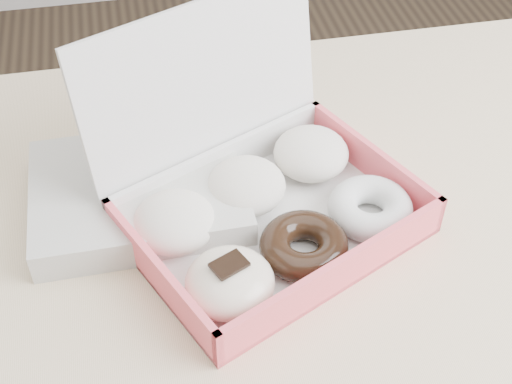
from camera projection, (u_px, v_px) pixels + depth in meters
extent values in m
cube|color=tan|center=(317.00, 247.00, 0.82)|extent=(1.20, 0.80, 0.04)
cube|color=silver|center=(274.00, 230.00, 0.81)|extent=(0.37, 0.33, 0.01)
cube|color=#FF5A66|center=(338.00, 276.00, 0.73)|extent=(0.28, 0.14, 0.05)
cube|color=silver|center=(220.00, 164.00, 0.86)|extent=(0.28, 0.14, 0.05)
cube|color=#FF5A66|center=(159.00, 277.00, 0.73)|extent=(0.10, 0.21, 0.05)
cube|color=#FF5A66|center=(372.00, 164.00, 0.86)|extent=(0.10, 0.21, 0.05)
cube|color=silver|center=(206.00, 97.00, 0.81)|extent=(0.30, 0.17, 0.22)
ellipsoid|color=white|center=(175.00, 222.00, 0.78)|extent=(0.12, 0.12, 0.05)
ellipsoid|color=white|center=(246.00, 186.00, 0.82)|extent=(0.12, 0.12, 0.05)
ellipsoid|color=white|center=(311.00, 153.00, 0.86)|extent=(0.12, 0.12, 0.05)
ellipsoid|color=beige|center=(230.00, 283.00, 0.72)|extent=(0.12, 0.12, 0.05)
cube|color=black|center=(229.00, 265.00, 0.70)|extent=(0.04, 0.04, 0.00)
torus|color=black|center=(304.00, 246.00, 0.77)|extent=(0.13, 0.13, 0.03)
torus|color=white|center=(370.00, 208.00, 0.81)|extent=(0.13, 0.13, 0.03)
cube|color=silver|center=(138.00, 193.00, 0.83)|extent=(0.25, 0.20, 0.04)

